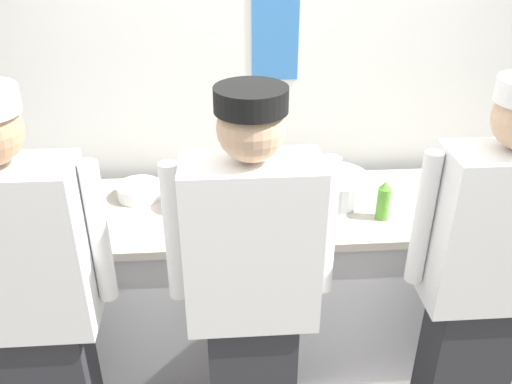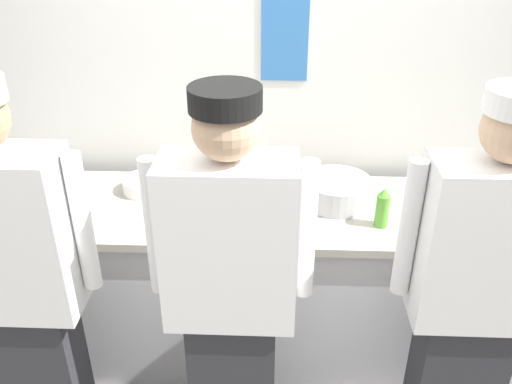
# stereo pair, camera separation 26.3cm
# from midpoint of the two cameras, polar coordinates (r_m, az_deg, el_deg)

# --- Properties ---
(wall_back) EXTENTS (4.72, 0.11, 2.96)m
(wall_back) POSITION_cam_midpoint_polar(r_m,az_deg,el_deg) (2.87, -2.45, 13.26)
(wall_back) COLOR silver
(wall_back) RESTS_ON ground
(prep_counter) EXTENTS (3.01, 0.71, 0.91)m
(prep_counter) POSITION_cam_midpoint_polar(r_m,az_deg,el_deg) (2.90, -1.70, -9.34)
(prep_counter) COLOR silver
(prep_counter) RESTS_ON ground
(chef_near_left) EXTENTS (0.63, 0.24, 1.75)m
(chef_near_left) POSITION_cam_midpoint_polar(r_m,az_deg,el_deg) (2.24, -26.00, -10.52)
(chef_near_left) COLOR #2D2D33
(chef_near_left) RESTS_ON ground
(chef_center) EXTENTS (0.62, 0.24, 1.74)m
(chef_center) POSITION_cam_midpoint_polar(r_m,az_deg,el_deg) (2.07, -4.14, -10.78)
(chef_center) COLOR #2D2D33
(chef_center) RESTS_ON ground
(chef_far_right) EXTENTS (0.62, 0.24, 1.73)m
(chef_far_right) POSITION_cam_midpoint_polar(r_m,az_deg,el_deg) (2.28, 20.04, -8.65)
(chef_far_right) COLOR #2D2D33
(chef_far_right) RESTS_ON ground
(plate_stack_front) EXTENTS (0.22, 0.22, 0.07)m
(plate_stack_front) POSITION_cam_midpoint_polar(r_m,az_deg,el_deg) (2.80, -14.91, 0.05)
(plate_stack_front) COLOR white
(plate_stack_front) RESTS_ON prep_counter
(plate_stack_rear) EXTENTS (0.20, 0.20, 0.10)m
(plate_stack_rear) POSITION_cam_midpoint_polar(r_m,az_deg,el_deg) (2.66, -10.20, -0.68)
(plate_stack_rear) COLOR white
(plate_stack_rear) RESTS_ON prep_counter
(mixing_bowl_steel) EXTENTS (0.34, 0.34, 0.13)m
(mixing_bowl_steel) POSITION_cam_midpoint_polar(r_m,az_deg,el_deg) (2.70, 5.55, 0.50)
(mixing_bowl_steel) COLOR #B7BABF
(mixing_bowl_steel) RESTS_ON prep_counter
(sheet_tray) EXTENTS (0.51, 0.37, 0.02)m
(sheet_tray) POSITION_cam_midpoint_polar(r_m,az_deg,el_deg) (2.80, -23.85, -2.21)
(sheet_tray) COLOR #B7BABF
(sheet_tray) RESTS_ON prep_counter
(squeeze_bottle_primary) EXTENTS (0.06, 0.06, 0.20)m
(squeeze_bottle_primary) POSITION_cam_midpoint_polar(r_m,az_deg,el_deg) (2.42, -9.12, -2.50)
(squeeze_bottle_primary) COLOR orange
(squeeze_bottle_primary) RESTS_ON prep_counter
(squeeze_bottle_secondary) EXTENTS (0.06, 0.06, 0.19)m
(squeeze_bottle_secondary) POSITION_cam_midpoint_polar(r_m,az_deg,el_deg) (2.55, 10.49, -1.01)
(squeeze_bottle_secondary) COLOR #56A333
(squeeze_bottle_secondary) RESTS_ON prep_counter
(ramekin_yellow_sauce) EXTENTS (0.09, 0.09, 0.04)m
(ramekin_yellow_sauce) POSITION_cam_midpoint_polar(r_m,az_deg,el_deg) (2.51, 1.34, -2.75)
(ramekin_yellow_sauce) COLOR white
(ramekin_yellow_sauce) RESTS_ON prep_counter
(ramekin_red_sauce) EXTENTS (0.09, 0.09, 0.04)m
(ramekin_red_sauce) POSITION_cam_midpoint_polar(r_m,az_deg,el_deg) (2.94, 19.61, 0.40)
(ramekin_red_sauce) COLOR white
(ramekin_red_sauce) RESTS_ON prep_counter
(ramekin_orange_sauce) EXTENTS (0.11, 0.11, 0.04)m
(ramekin_orange_sauce) POSITION_cam_midpoint_polar(r_m,az_deg,el_deg) (2.47, -3.05, -3.37)
(ramekin_orange_sauce) COLOR white
(ramekin_orange_sauce) RESTS_ON prep_counter
(deli_cup) EXTENTS (0.09, 0.09, 0.08)m
(deli_cup) POSITION_cam_midpoint_polar(r_m,az_deg,el_deg) (2.76, -5.50, 0.67)
(deli_cup) COLOR white
(deli_cup) RESTS_ON prep_counter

